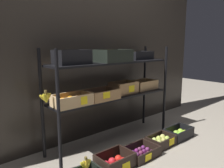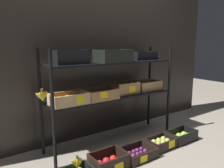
{
  "view_description": "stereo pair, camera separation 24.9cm",
  "coord_description": "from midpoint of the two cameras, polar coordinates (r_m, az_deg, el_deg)",
  "views": [
    {
      "loc": [
        -1.61,
        -1.86,
        1.14
      ],
      "look_at": [
        0.0,
        0.0,
        0.69
      ],
      "focal_mm": 35.68,
      "sensor_mm": 36.0,
      "label": 1
    },
    {
      "loc": [
        -1.41,
        -2.01,
        1.14
      ],
      "look_at": [
        0.0,
        0.0,
        0.69
      ],
      "focal_mm": 35.68,
      "sensor_mm": 36.0,
      "label": 2
    }
  ],
  "objects": [
    {
      "name": "display_rack",
      "position": [
        2.48,
        -3.04,
        1.02
      ],
      "size": [
        1.63,
        0.38,
        1.1
      ],
      "color": "black",
      "rests_on": "ground_plane"
    },
    {
      "name": "storefront_wall",
      "position": [
        2.76,
        -7.78,
        9.25
      ],
      "size": [
        3.91,
        0.12,
        2.18
      ],
      "primitive_type": "cube",
      "color": "#2D2823",
      "rests_on": "ground_plane"
    },
    {
      "name": "banana_bunch_loose",
      "position": [
        1.98,
        -10.55,
        -19.72
      ],
      "size": [
        0.12,
        0.04,
        0.12
      ],
      "color": "brown",
      "rests_on": "crate_ground_apple_green"
    },
    {
      "name": "crate_ground_plum",
      "position": [
        2.38,
        4.23,
        -17.25
      ],
      "size": [
        0.35,
        0.27,
        0.1
      ],
      "color": "black",
      "rests_on": "ground_plane"
    },
    {
      "name": "crate_ground_apple_red",
      "position": [
        2.18,
        -2.73,
        -19.54
      ],
      "size": [
        0.33,
        0.25,
        0.14
      ],
      "color": "black",
      "rests_on": "ground_plane"
    },
    {
      "name": "crate_ground_pear",
      "position": [
        2.63,
        9.73,
        -14.29
      ],
      "size": [
        0.32,
        0.22,
        0.11
      ],
      "color": "black",
      "rests_on": "ground_plane"
    },
    {
      "name": "ground_plane",
      "position": [
        2.71,
        -2.73,
        -14.57
      ],
      "size": [
        10.0,
        10.0,
        0.0
      ],
      "primitive_type": "plane",
      "color": "gray"
    },
    {
      "name": "crate_ground_rightmost_apple_green",
      "position": [
        2.87,
        14.27,
        -12.32
      ],
      "size": [
        0.36,
        0.21,
        0.13
      ],
      "color": "black",
      "rests_on": "ground_plane"
    }
  ]
}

